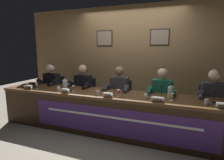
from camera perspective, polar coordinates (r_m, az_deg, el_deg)
ground_plane at (r=3.64m, az=0.00°, el=-15.72°), size 12.00×12.00×0.00m
wall_back_panelled at (r=4.58m, az=5.96°, el=6.44°), size 5.80×0.14×2.60m
conference_table at (r=3.33m, az=-0.64°, el=-8.44°), size 4.60×0.76×0.75m
chair_far_left at (r=4.77m, az=-17.31°, el=-4.40°), size 0.44×0.45×0.90m
panelist_far_left at (r=4.56m, az=-19.01°, el=-1.57°), size 0.51×0.48×1.22m
nameplate_far_left at (r=4.11m, az=-24.88°, el=-2.01°), size 0.17×0.06×0.08m
juice_glass_far_left at (r=4.06m, az=-22.62°, el=-1.33°), size 0.06×0.06×0.12m
water_cup_far_left at (r=4.29m, az=-25.08°, el=-1.58°), size 0.06×0.06×0.08m
microphone_far_left at (r=4.26m, az=-22.66°, el=-1.00°), size 0.06×0.17×0.22m
chair_left at (r=4.31m, az=-8.17°, el=-5.56°), size 0.44×0.45×0.90m
panelist_left at (r=4.08m, az=-9.60°, el=-2.48°), size 0.51×0.48×1.22m
nameplate_left at (r=3.51m, az=-14.49°, el=-3.30°), size 0.15×0.06×0.08m
juice_glass_left at (r=3.55m, az=-12.07°, el=-2.32°), size 0.06×0.06×0.12m
water_cup_left at (r=3.71m, az=-16.46°, el=-2.74°), size 0.06×0.06×0.08m
microphone_left at (r=3.71m, az=-12.76°, el=-2.00°), size 0.06×0.17×0.22m
chair_center at (r=3.98m, az=2.86°, el=-6.76°), size 0.44×0.45×0.90m
panelist_center at (r=3.73m, az=1.97°, el=-3.51°), size 0.51×0.48×1.22m
nameplate_center at (r=3.10m, az=-1.35°, el=-4.71°), size 0.16×0.06×0.08m
juice_glass_center at (r=3.14m, az=2.03°, el=-3.66°), size 0.06×0.06×0.12m
water_cup_center at (r=3.26m, az=-4.51°, el=-4.06°), size 0.06×0.06×0.08m
microphone_center at (r=3.37m, az=0.44°, el=-2.92°), size 0.06×0.17×0.22m
chair_right at (r=3.82m, az=15.36°, el=-7.81°), size 0.44×0.45×0.90m
panelist_right at (r=3.56m, az=15.27°, el=-4.50°), size 0.51×0.48×1.22m
nameplate_right at (r=2.92m, az=14.11°, el=-5.95°), size 0.19×0.06×0.08m
juice_glass_right at (r=3.03m, az=18.40°, el=-4.67°), size 0.06×0.06×0.12m
water_cup_right at (r=3.06m, az=10.57°, el=-5.11°), size 0.06×0.06×0.08m
microphone_right at (r=3.16m, az=15.23°, el=-4.13°), size 0.06×0.17×0.22m
chair_far_right at (r=3.86m, az=28.33°, el=-8.52°), size 0.44×0.45×0.90m
panelist_far_right at (r=3.59m, az=29.11°, el=-5.28°), size 0.51×0.48×1.22m
nameplate_far_right at (r=2.97m, az=31.49°, el=-6.86°), size 0.16×0.06×0.08m
water_cup_far_right at (r=3.05m, az=27.59°, el=-6.18°), size 0.06×0.06×0.08m
microphone_far_right at (r=3.22m, az=29.55°, el=-4.86°), size 0.06×0.17×0.22m
water_pitcher_left_side at (r=3.84m, az=-14.64°, el=-1.36°), size 0.15×0.10×0.21m
water_pitcher_right_side at (r=3.22m, az=18.00°, el=-3.66°), size 0.15×0.10×0.21m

